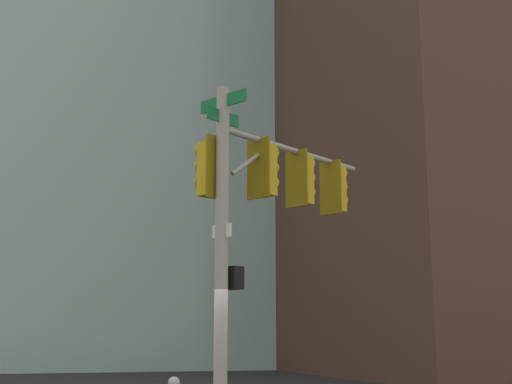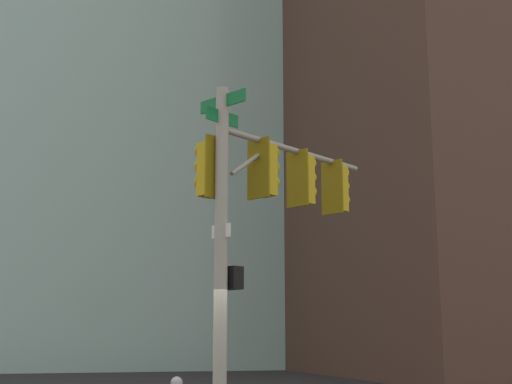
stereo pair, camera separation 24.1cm
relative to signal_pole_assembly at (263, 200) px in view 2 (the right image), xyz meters
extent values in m
cylinder|color=#9E998C|center=(0.97, 0.63, -1.17)|extent=(0.24, 0.24, 6.16)
cylinder|color=#9E998C|center=(-0.82, -0.43, 1.13)|extent=(3.64, 2.24, 0.12)
cylinder|color=#9E998C|center=(0.32, 0.25, 0.68)|extent=(0.93, 0.60, 0.75)
cube|color=#0F6B33|center=(0.97, 0.63, 1.66)|extent=(0.61, 1.00, 0.24)
cube|color=#0F6B33|center=(0.97, 0.63, 1.36)|extent=(0.70, 0.44, 0.24)
cube|color=white|center=(0.97, 0.63, -0.73)|extent=(0.26, 0.40, 0.24)
cube|color=gold|center=(-0.03, 0.04, 0.57)|extent=(0.47, 0.47, 1.00)
cube|color=#7D640C|center=(0.14, 0.14, 0.57)|extent=(0.31, 0.49, 1.16)
sphere|color=#470A07|center=(-0.20, -0.06, 0.87)|extent=(0.20, 0.20, 0.20)
cylinder|color=gold|center=(-0.26, -0.10, 0.96)|extent=(0.15, 0.22, 0.23)
sphere|color=#4C330A|center=(-0.20, -0.06, 0.57)|extent=(0.20, 0.20, 0.20)
cylinder|color=gold|center=(-0.26, -0.10, 0.66)|extent=(0.15, 0.22, 0.23)
sphere|color=green|center=(-0.20, -0.06, 0.27)|extent=(0.20, 0.20, 0.20)
cylinder|color=gold|center=(-0.26, -0.10, 0.36)|extent=(0.15, 0.22, 0.23)
cube|color=gold|center=(-1.02, -0.55, 0.57)|extent=(0.47, 0.47, 1.00)
cube|color=#7D640C|center=(-0.86, -0.45, 0.57)|extent=(0.31, 0.49, 1.16)
sphere|color=red|center=(-1.19, -0.66, 0.87)|extent=(0.20, 0.20, 0.20)
cylinder|color=gold|center=(-1.25, -0.69, 0.96)|extent=(0.15, 0.22, 0.23)
sphere|color=#4C330A|center=(-1.19, -0.66, 0.57)|extent=(0.20, 0.20, 0.20)
cylinder|color=gold|center=(-1.25, -0.69, 0.66)|extent=(0.15, 0.22, 0.23)
sphere|color=#0A3819|center=(-1.19, -0.66, 0.27)|extent=(0.20, 0.20, 0.20)
cylinder|color=gold|center=(-1.25, -0.69, 0.36)|extent=(0.15, 0.22, 0.23)
cube|color=gold|center=(-2.01, -1.14, 0.57)|extent=(0.47, 0.47, 1.00)
cube|color=#7D640C|center=(-1.85, -1.05, 0.57)|extent=(0.31, 0.49, 1.16)
sphere|color=red|center=(-2.19, -1.25, 0.87)|extent=(0.20, 0.20, 0.20)
cylinder|color=gold|center=(-2.24, -1.28, 0.96)|extent=(0.15, 0.22, 0.23)
sphere|color=#4C330A|center=(-2.19, -1.25, 0.57)|extent=(0.20, 0.20, 0.20)
cylinder|color=gold|center=(-2.24, -1.28, 0.66)|extent=(0.15, 0.22, 0.23)
sphere|color=#0A3819|center=(-2.19, -1.25, 0.27)|extent=(0.20, 0.20, 0.20)
cylinder|color=gold|center=(-2.24, -1.28, 0.36)|extent=(0.15, 0.22, 0.23)
cube|color=gold|center=(1.13, 0.36, 0.43)|extent=(0.47, 0.47, 1.00)
cube|color=#7D640C|center=(1.03, 0.52, 0.43)|extent=(0.49, 0.31, 1.16)
sphere|color=red|center=(1.24, 0.19, 0.73)|extent=(0.20, 0.20, 0.20)
cylinder|color=gold|center=(1.27, 0.13, 0.82)|extent=(0.22, 0.15, 0.23)
sphere|color=#4C330A|center=(1.24, 0.19, 0.43)|extent=(0.20, 0.20, 0.20)
cylinder|color=gold|center=(1.27, 0.13, 0.52)|extent=(0.22, 0.15, 0.23)
sphere|color=#0A3819|center=(1.24, 0.19, 0.13)|extent=(0.20, 0.20, 0.20)
cylinder|color=gold|center=(1.27, 0.13, 0.22)|extent=(0.22, 0.15, 0.23)
cube|color=black|center=(0.74, 0.50, -1.54)|extent=(0.40, 0.44, 0.40)
cube|color=#EA5914|center=(0.62, 0.43, -1.54)|extent=(0.15, 0.23, 0.28)
sphere|color=#B2B2B7|center=(1.04, -3.07, -3.51)|extent=(0.26, 0.26, 0.26)
cube|color=#845B47|center=(-4.85, -38.66, 11.13)|extent=(23.55, 19.75, 30.77)
camera|label=1|loc=(4.05, 12.56, -2.60)|focal=49.71mm
camera|label=2|loc=(3.82, 12.63, -2.60)|focal=49.71mm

